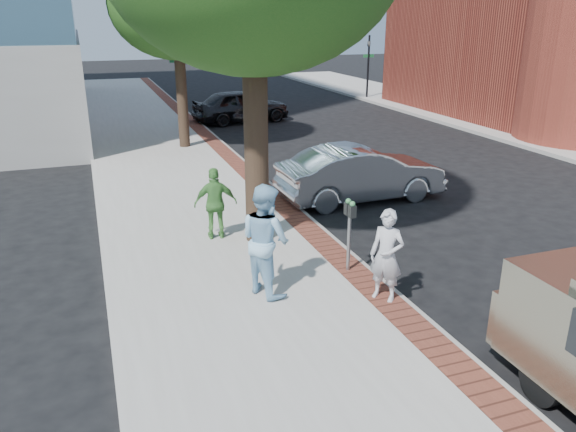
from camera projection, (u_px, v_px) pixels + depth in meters
name	position (u px, v px, depth m)	size (l,w,h in m)	color
ground	(314.00, 275.00, 11.30)	(120.00, 120.00, 0.00)	black
sidewalk	(176.00, 177.00, 17.88)	(5.00, 60.00, 0.15)	#9E9991
brick_strip	(242.00, 168.00, 18.55)	(0.60, 60.00, 0.01)	brown
curb	(252.00, 170.00, 18.69)	(0.10, 60.00, 0.15)	gray
sidewalk_far	(568.00, 141.00, 22.96)	(5.00, 60.00, 0.15)	#9E9991
signal_near	(176.00, 68.00, 30.31)	(0.70, 0.15, 3.80)	black
signal_far	(368.00, 62.00, 33.99)	(0.70, 0.15, 3.80)	black
tree_far	(176.00, 4.00, 19.98)	(4.80, 4.80, 7.14)	black
parking_meter	(350.00, 221.00, 10.81)	(0.12, 0.32, 1.47)	gray
person_gray	(387.00, 256.00, 9.77)	(0.61, 0.40, 1.67)	#BAB9BF
person_officer	(265.00, 240.00, 9.98)	(1.00, 0.78, 2.05)	#9ACEEE
person_green	(216.00, 203.00, 12.53)	(0.96, 0.40, 1.64)	#509443
sedan_silver	(361.00, 174.00, 15.63)	(1.63, 4.68, 1.54)	#B2B5BA
bg_car	(241.00, 106.00, 27.12)	(1.87, 4.64, 1.58)	black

